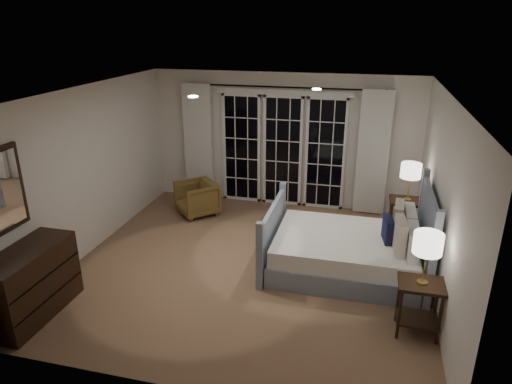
% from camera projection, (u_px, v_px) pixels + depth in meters
% --- Properties ---
extents(floor, '(5.00, 5.00, 0.00)m').
position_uv_depth(floor, '(249.00, 264.00, 6.72)').
color(floor, olive).
rests_on(floor, ground).
extents(ceiling, '(5.00, 5.00, 0.00)m').
position_uv_depth(ceiling, '(248.00, 93.00, 5.83)').
color(ceiling, white).
rests_on(ceiling, wall_back).
extents(wall_left, '(0.02, 5.00, 2.50)m').
position_uv_depth(wall_left, '(88.00, 171.00, 6.84)').
color(wall_left, silver).
rests_on(wall_left, floor).
extents(wall_right, '(0.02, 5.00, 2.50)m').
position_uv_depth(wall_right, '(442.00, 201.00, 5.71)').
color(wall_right, silver).
rests_on(wall_right, floor).
extents(wall_back, '(5.00, 0.02, 2.50)m').
position_uv_depth(wall_back, '(283.00, 141.00, 8.54)').
color(wall_back, silver).
rests_on(wall_back, floor).
extents(wall_front, '(5.00, 0.02, 2.50)m').
position_uv_depth(wall_front, '(176.00, 278.00, 4.00)').
color(wall_front, silver).
rests_on(wall_front, floor).
extents(french_doors, '(2.50, 0.04, 2.20)m').
position_uv_depth(french_doors, '(283.00, 149.00, 8.56)').
color(french_doors, black).
rests_on(french_doors, wall_back).
extents(curtain_rod, '(3.50, 0.03, 0.03)m').
position_uv_depth(curtain_rod, '(283.00, 87.00, 8.09)').
color(curtain_rod, black).
rests_on(curtain_rod, wall_back).
extents(curtain_left, '(0.55, 0.10, 2.25)m').
position_uv_depth(curtain_left, '(198.00, 142.00, 8.84)').
color(curtain_left, silver).
rests_on(curtain_left, curtain_rod).
extents(curtain_right, '(0.55, 0.10, 2.25)m').
position_uv_depth(curtain_right, '(373.00, 153.00, 8.09)').
color(curtain_right, silver).
rests_on(curtain_right, curtain_rod).
extents(downlight_a, '(0.12, 0.12, 0.01)m').
position_uv_depth(downlight_a, '(317.00, 89.00, 6.19)').
color(downlight_a, white).
rests_on(downlight_a, ceiling).
extents(downlight_b, '(0.12, 0.12, 0.01)m').
position_uv_depth(downlight_b, '(193.00, 97.00, 5.60)').
color(downlight_b, white).
rests_on(downlight_b, ceiling).
extents(bed, '(2.17, 1.55, 1.26)m').
position_uv_depth(bed, '(349.00, 250.00, 6.45)').
color(bed, gray).
rests_on(bed, floor).
extents(nightstand_left, '(0.50, 0.40, 0.65)m').
position_uv_depth(nightstand_left, '(420.00, 300.00, 5.11)').
color(nightstand_left, '#2F1F0F').
rests_on(nightstand_left, floor).
extents(nightstand_right, '(0.54, 0.43, 0.70)m').
position_uv_depth(nightstand_right, '(405.00, 214.00, 7.30)').
color(nightstand_right, '#2F1F0F').
rests_on(nightstand_right, floor).
extents(lamp_left, '(0.31, 0.31, 0.60)m').
position_uv_depth(lamp_left, '(428.00, 244.00, 4.86)').
color(lamp_left, tan).
rests_on(lamp_left, nightstand_left).
extents(lamp_right, '(0.31, 0.31, 0.60)m').
position_uv_depth(lamp_right, '(411.00, 171.00, 7.05)').
color(lamp_right, tan).
rests_on(lamp_right, nightstand_right).
extents(armchair, '(0.94, 0.94, 0.61)m').
position_uv_depth(armchair, '(197.00, 198.00, 8.35)').
color(armchair, brown).
rests_on(armchair, floor).
extents(dresser, '(0.52, 1.23, 0.87)m').
position_uv_depth(dresser, '(30.00, 283.00, 5.44)').
color(dresser, '#2F1F0F').
rests_on(dresser, floor).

